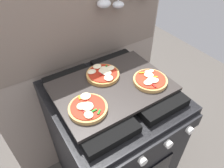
{
  "coord_description": "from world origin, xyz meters",
  "views": [
    {
      "loc": [
        -0.39,
        -0.61,
        1.56
      ],
      "look_at": [
        0.0,
        0.0,
        0.93
      ],
      "focal_mm": 33.09,
      "sensor_mm": 36.0,
      "label": 1
    }
  ],
  "objects_px": {
    "stove": "(112,142)",
    "pizza_center": "(103,74)",
    "pizza_left": "(88,108)",
    "pizza_right": "(150,80)",
    "baking_tray": "(112,87)"
  },
  "relations": [
    {
      "from": "baking_tray",
      "to": "pizza_center",
      "type": "bearing_deg",
      "value": 90.67
    },
    {
      "from": "stove",
      "to": "pizza_left",
      "type": "distance_m",
      "value": 0.51
    },
    {
      "from": "pizza_center",
      "to": "stove",
      "type": "bearing_deg",
      "value": -89.35
    },
    {
      "from": "stove",
      "to": "baking_tray",
      "type": "height_order",
      "value": "baking_tray"
    },
    {
      "from": "stove",
      "to": "pizza_right",
      "type": "xyz_separation_m",
      "value": [
        0.17,
        -0.08,
        0.48
      ]
    },
    {
      "from": "baking_tray",
      "to": "pizza_left",
      "type": "distance_m",
      "value": 0.18
    },
    {
      "from": "pizza_right",
      "to": "pizza_center",
      "type": "xyz_separation_m",
      "value": [
        -0.17,
        0.16,
        0.0
      ]
    },
    {
      "from": "baking_tray",
      "to": "pizza_right",
      "type": "xyz_separation_m",
      "value": [
        0.17,
        -0.08,
        0.02
      ]
    },
    {
      "from": "baking_tray",
      "to": "stove",
      "type": "bearing_deg",
      "value": -90.0
    },
    {
      "from": "pizza_left",
      "to": "pizza_right",
      "type": "bearing_deg",
      "value": -0.53
    },
    {
      "from": "stove",
      "to": "pizza_center",
      "type": "bearing_deg",
      "value": 90.65
    },
    {
      "from": "pizza_left",
      "to": "pizza_right",
      "type": "xyz_separation_m",
      "value": [
        0.33,
        -0.0,
        -0.0
      ]
    },
    {
      "from": "pizza_left",
      "to": "pizza_right",
      "type": "height_order",
      "value": "same"
    },
    {
      "from": "pizza_left",
      "to": "pizza_right",
      "type": "relative_size",
      "value": 1.0
    },
    {
      "from": "stove",
      "to": "baking_tray",
      "type": "xyz_separation_m",
      "value": [
        0.0,
        0.0,
        0.46
      ]
    }
  ]
}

